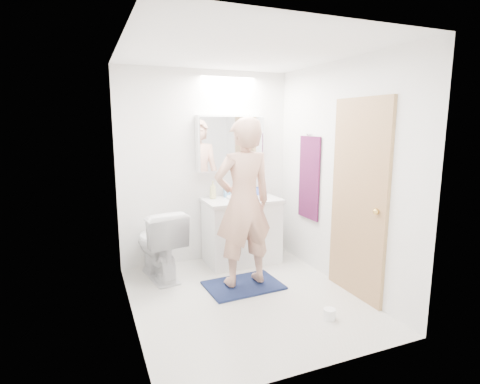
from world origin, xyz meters
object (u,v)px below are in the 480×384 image
vanity_cabinet (242,232)px  medicine_cabinet (230,143)px  toilet (159,243)px  toilet_paper_roll (329,314)px  person (244,203)px  soap_bottle_a (213,190)px  toothbrush_cup (256,191)px  soap_bottle_b (227,191)px

vanity_cabinet → medicine_cabinet: bearing=107.5°
medicine_cabinet → toilet: medicine_cabinet is taller
medicine_cabinet → vanity_cabinet: bearing=-72.5°
medicine_cabinet → toilet_paper_roll: medicine_cabinet is taller
vanity_cabinet → toilet_paper_roll: (0.17, -1.66, -0.34)m
toilet_paper_roll → medicine_cabinet: bearing=97.3°
vanity_cabinet → person: (-0.28, -0.72, 0.54)m
toilet → soap_bottle_a: size_ratio=3.65×
vanity_cabinet → person: bearing=-111.1°
soap_bottle_a → toilet_paper_roll: bearing=-74.6°
toilet_paper_roll → soap_bottle_a: bearing=105.4°
toothbrush_cup → toilet_paper_roll: 2.00m
toothbrush_cup → toilet_paper_roll: bearing=-93.4°
person → toothbrush_cup: 1.04m
toilet → person: person is taller
soap_bottle_a → toothbrush_cup: bearing=0.9°
toilet → soap_bottle_b: 1.10m
toilet → soap_bottle_a: soap_bottle_a is taller
vanity_cabinet → toilet: (-1.07, -0.11, 0.01)m
medicine_cabinet → toilet: (-1.00, -0.32, -1.10)m
toothbrush_cup → toilet_paper_roll: (-0.11, -1.82, -0.82)m
toothbrush_cup → vanity_cabinet: bearing=-150.1°
soap_bottle_a → toilet: bearing=-160.3°
toilet → toothbrush_cup: size_ratio=7.42×
person → toilet_paper_roll: bearing=112.7°
toilet → person: (0.79, -0.60, 0.53)m
medicine_cabinet → toothbrush_cup: (0.34, -0.05, -0.63)m
toilet → toilet_paper_roll: size_ratio=7.36×
soap_bottle_a → toilet_paper_roll: soap_bottle_a is taller
medicine_cabinet → soap_bottle_b: 0.60m
soap_bottle_a → toilet_paper_roll: (0.50, -1.81, -0.88)m
medicine_cabinet → soap_bottle_a: (-0.26, -0.06, -0.57)m
medicine_cabinet → toilet: size_ratio=1.09×
soap_bottle_a → medicine_cabinet: bearing=12.9°
vanity_cabinet → toilet: size_ratio=1.11×
medicine_cabinet → toothbrush_cup: 0.72m
person → toothbrush_cup: person is taller
vanity_cabinet → toilet_paper_roll: 1.70m
soap_bottle_b → toilet: bearing=-162.6°
person → medicine_cabinet: bearing=-105.5°
medicine_cabinet → soap_bottle_b: size_ratio=5.27×
soap_bottle_a → toothbrush_cup: 0.61m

